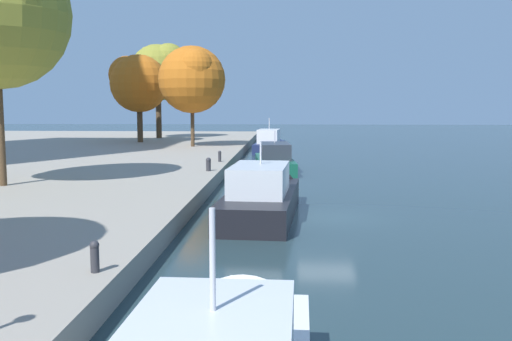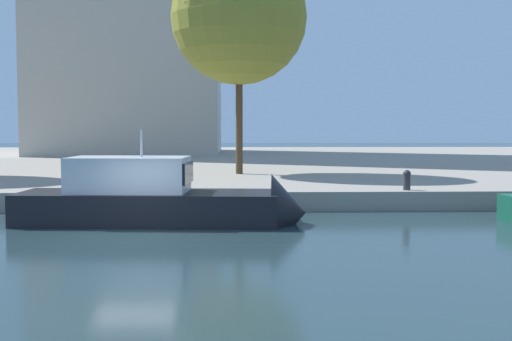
% 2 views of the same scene
% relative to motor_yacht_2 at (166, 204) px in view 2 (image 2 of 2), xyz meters
% --- Properties ---
extents(ground_plane, '(220.00, 220.00, 0.00)m').
position_rel_motor_yacht_2_xyz_m(ground_plane, '(-0.72, -2.83, -0.70)').
color(ground_plane, '#23383D').
extents(dock_promenade, '(120.00, 55.00, 0.79)m').
position_rel_motor_yacht_2_xyz_m(dock_promenade, '(-0.72, 30.56, -0.30)').
color(dock_promenade, gray).
rests_on(dock_promenade, ground_plane).
extents(motor_yacht_2, '(10.21, 3.47, 4.25)m').
position_rel_motor_yacht_2_xyz_m(motor_yacht_2, '(0.00, 0.00, 0.00)').
color(motor_yacht_2, black).
rests_on(motor_yacht_2, ground_plane).
extents(mooring_bollard_0, '(0.32, 0.32, 0.84)m').
position_rel_motor_yacht_2_xyz_m(mooring_bollard_0, '(9.45, 3.74, 0.54)').
color(mooring_bollard_0, '#2D2D33').
rests_on(mooring_bollard_0, dock_promenade).
extents(tree_4, '(7.36, 7.54, 12.19)m').
position_rel_motor_yacht_2_xyz_m(tree_4, '(2.33, 13.44, 8.62)').
color(tree_4, '#4C3823').
rests_on(tree_4, dock_promenade).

